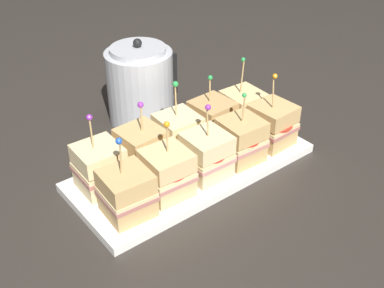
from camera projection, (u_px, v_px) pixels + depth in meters
name	position (u px, v px, depth m)	size (l,w,h in m)	color
ground_plane	(192.00, 170.00, 1.00)	(6.00, 6.00, 0.00)	#2D2823
serving_platter	(192.00, 167.00, 0.99)	(0.50, 0.22, 0.02)	white
sandwich_front_far_left	(127.00, 193.00, 0.84)	(0.09, 0.09, 0.16)	tan
sandwich_front_left	(167.00, 173.00, 0.89)	(0.09, 0.09, 0.15)	#DBB77A
sandwich_front_center	(208.00, 155.00, 0.93)	(0.09, 0.09, 0.16)	beige
sandwich_front_right	(241.00, 140.00, 0.98)	(0.09, 0.09, 0.15)	tan
sandwich_front_far_right	(273.00, 125.00, 1.03)	(0.09, 0.09, 0.17)	tan
sandwich_back_far_left	(100.00, 168.00, 0.90)	(0.09, 0.09, 0.16)	beige
sandwich_back_left	(142.00, 150.00, 0.95)	(0.09, 0.09, 0.15)	tan
sandwich_back_center	(178.00, 135.00, 0.99)	(0.09, 0.09, 0.17)	beige
sandwich_back_right	(212.00, 121.00, 1.04)	(0.09, 0.09, 0.15)	tan
sandwich_back_far_right	(243.00, 110.00, 1.09)	(0.09, 0.09, 0.17)	#DBB77A
kettle_steel	(141.00, 85.00, 1.13)	(0.18, 0.16, 0.20)	#B7BABF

